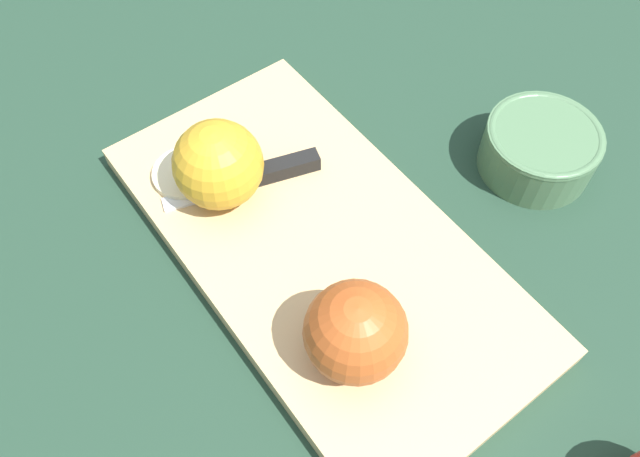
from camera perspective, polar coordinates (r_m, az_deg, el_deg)
name	(u,v)px	position (r m, az deg, el deg)	size (l,w,h in m)	color
ground_plane	(320,253)	(0.59, 0.00, -2.26)	(4.00, 4.00, 0.00)	#1E3828
cutting_board	(320,247)	(0.58, 0.00, -1.69)	(0.46, 0.26, 0.02)	tan
apple_half_left	(355,332)	(0.49, 3.23, -9.42)	(0.08, 0.08, 0.08)	#AD4C1E
apple_half_right	(219,165)	(0.58, -9.26, 5.77)	(0.08, 0.08, 0.08)	gold
knife	(272,172)	(0.61, -4.39, 5.19)	(0.05, 0.16, 0.02)	silver
apple_slice	(185,173)	(0.63, -12.21, 4.96)	(0.06, 0.06, 0.01)	beige
bowl	(540,147)	(0.67, 19.46, 7.01)	(0.12, 0.12, 0.05)	#4C704C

